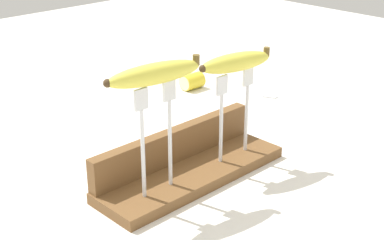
% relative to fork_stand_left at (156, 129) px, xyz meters
% --- Properties ---
extents(ground_plane, '(3.00, 3.00, 0.00)m').
position_rel_fork_stand_left_xyz_m(ground_plane, '(0.10, 0.02, -0.14)').
color(ground_plane, silver).
extents(wooden_board, '(0.39, 0.12, 0.02)m').
position_rel_fork_stand_left_xyz_m(wooden_board, '(0.10, 0.02, -0.13)').
color(wooden_board, brown).
rests_on(wooden_board, ground).
extents(board_backstop, '(0.38, 0.02, 0.07)m').
position_rel_fork_stand_left_xyz_m(board_backstop, '(0.10, 0.06, -0.08)').
color(board_backstop, brown).
rests_on(board_backstop, wooden_board).
extents(fork_stand_left, '(0.09, 0.01, 0.20)m').
position_rel_fork_stand_left_xyz_m(fork_stand_left, '(0.00, 0.00, 0.00)').
color(fork_stand_left, silver).
rests_on(fork_stand_left, wooden_board).
extents(fork_stand_right, '(0.10, 0.01, 0.17)m').
position_rel_fork_stand_left_xyz_m(fork_stand_right, '(0.20, -0.00, -0.01)').
color(fork_stand_right, silver).
rests_on(fork_stand_right, wooden_board).
extents(banana_raised_left, '(0.18, 0.06, 0.04)m').
position_rel_fork_stand_left_xyz_m(banana_raised_left, '(-0.00, 0.00, 0.10)').
color(banana_raised_left, '#DBD147').
rests_on(banana_raised_left, fork_stand_left).
extents(banana_raised_right, '(0.16, 0.07, 0.04)m').
position_rel_fork_stand_left_xyz_m(banana_raised_right, '(0.20, 0.00, 0.07)').
color(banana_raised_right, '#DBD147').
rests_on(banana_raised_right, fork_stand_right).
extents(fork_fallen_near, '(0.10, 0.18, 0.01)m').
position_rel_fork_stand_left_xyz_m(fork_fallen_near, '(0.58, 0.15, -0.13)').
color(fork_fallen_near, silver).
rests_on(fork_fallen_near, ground).
extents(banana_chunk_near, '(0.05, 0.05, 0.04)m').
position_rel_fork_stand_left_xyz_m(banana_chunk_near, '(0.06, 0.13, -0.12)').
color(banana_chunk_near, yellow).
rests_on(banana_chunk_near, ground).
extents(banana_chunk_far, '(0.06, 0.04, 0.04)m').
position_rel_fork_stand_left_xyz_m(banana_chunk_far, '(0.45, 0.38, -0.12)').
color(banana_chunk_far, yellow).
rests_on(banana_chunk_far, ground).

